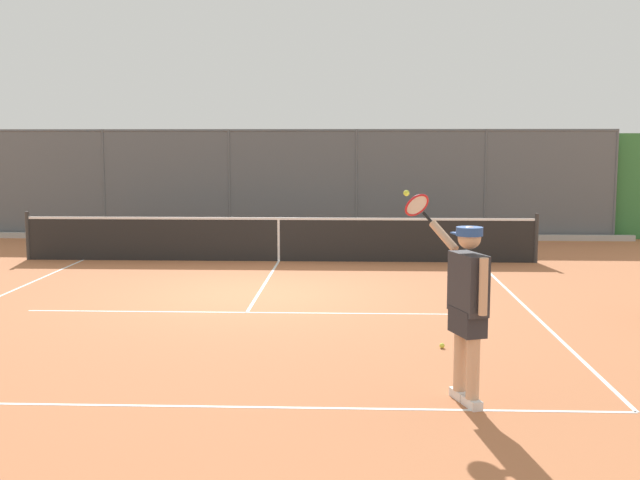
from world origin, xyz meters
The scene contains 6 objects.
ground_plane centered at (0.00, 0.00, 0.00)m, with size 60.00×60.00×0.00m, color #B76B42.
court_line_markings centered at (0.00, 1.83, 0.00)m, with size 8.74×9.57×0.01m.
fence_backdrop centered at (0.00, -8.54, 1.40)m, with size 20.13×1.37×2.94m.
tennis_net centered at (0.00, -3.79, 0.49)m, with size 11.22×0.09×1.07m.
tennis_player centered at (-2.72, 5.53, 1.05)m, with size 0.80×1.31×2.06m.
tennis_ball_mid_court centered at (-2.74, 3.45, 0.03)m, with size 0.07×0.07×0.07m, color #D6E042.
Camera 1 is at (-1.59, 13.14, 2.57)m, focal length 44.04 mm.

